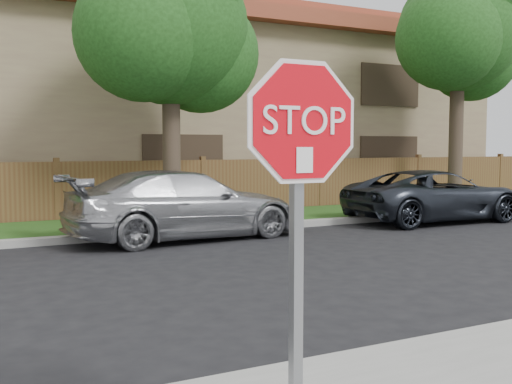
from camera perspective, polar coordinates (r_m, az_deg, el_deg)
ground at (r=5.46m, az=0.68°, el=-17.20°), size 90.00×90.00×0.00m
far_curb at (r=13.01m, az=-16.22°, el=-4.29°), size 70.00×0.30×0.15m
grass_strip at (r=14.62m, az=-17.42°, el=-3.42°), size 70.00×3.00×0.12m
fence at (r=16.11m, az=-18.42°, el=-0.08°), size 70.00×0.12×1.60m
apartment_building at (r=21.68m, az=-20.81°, el=8.18°), size 35.20×9.20×7.20m
tree_mid at (r=15.15m, az=-7.93°, el=15.30°), size 4.80×3.90×7.35m
tree_right at (r=20.42m, az=19.04°, el=14.25°), size 4.80×3.90×8.20m
stop_sign at (r=3.53m, az=4.27°, el=1.44°), size 1.01×0.13×2.55m
sedan_right at (r=12.94m, az=-6.78°, el=-1.21°), size 5.26×2.49×1.48m
sedan_far_right at (r=16.53m, az=16.67°, el=-0.34°), size 4.97×2.39×1.37m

